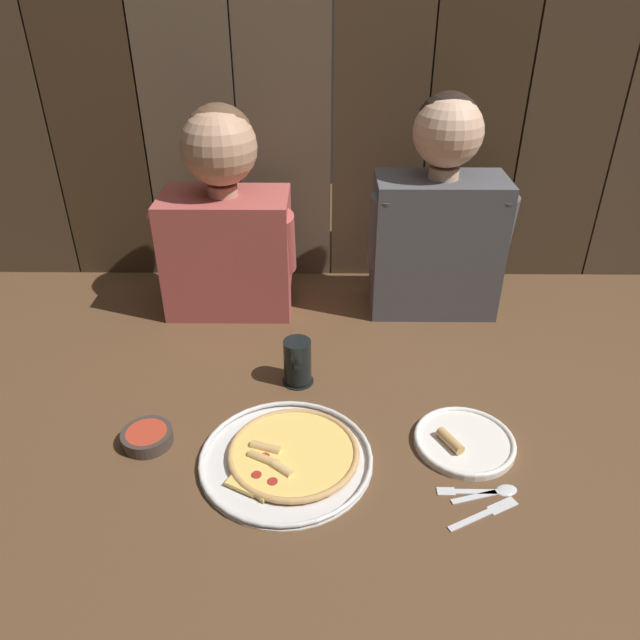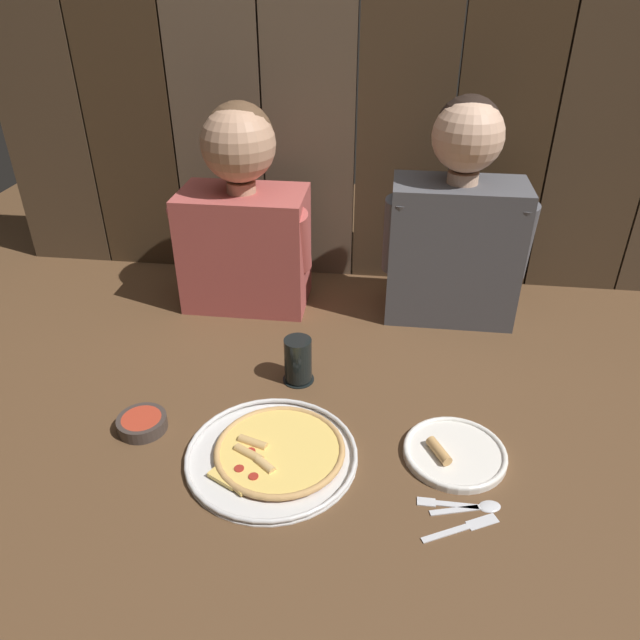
{
  "view_description": "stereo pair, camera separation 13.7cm",
  "coord_description": "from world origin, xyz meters",
  "px_view_note": "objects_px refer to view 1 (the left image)",
  "views": [
    {
      "loc": [
        -0.02,
        -1.07,
        0.89
      ],
      "look_at": [
        -0.03,
        0.1,
        0.18
      ],
      "focal_mm": 33.64,
      "sensor_mm": 36.0,
      "label": 1
    },
    {
      "loc": [
        0.12,
        -1.06,
        0.89
      ],
      "look_at": [
        -0.03,
        0.1,
        0.18
      ],
      "focal_mm": 33.64,
      "sensor_mm": 36.0,
      "label": 2
    }
  ],
  "objects_px": {
    "dinner_plate": "(464,441)",
    "diner_right": "(439,215)",
    "pizza_tray": "(288,456)",
    "dipping_bowl": "(147,436)",
    "diner_left": "(225,218)"
  },
  "relations": [
    {
      "from": "dinner_plate",
      "to": "diner_right",
      "type": "relative_size",
      "value": 0.35
    },
    {
      "from": "dinner_plate",
      "to": "pizza_tray",
      "type": "bearing_deg",
      "value": -172.43
    },
    {
      "from": "dipping_bowl",
      "to": "diner_left",
      "type": "distance_m",
      "value": 0.66
    },
    {
      "from": "diner_right",
      "to": "dipping_bowl",
      "type": "bearing_deg",
      "value": -139.3
    },
    {
      "from": "dinner_plate",
      "to": "dipping_bowl",
      "type": "height_order",
      "value": "dinner_plate"
    },
    {
      "from": "diner_left",
      "to": "diner_right",
      "type": "xyz_separation_m",
      "value": [
        0.59,
        -0.0,
        0.01
      ]
    },
    {
      "from": "dinner_plate",
      "to": "diner_right",
      "type": "distance_m",
      "value": 0.65
    },
    {
      "from": "pizza_tray",
      "to": "dinner_plate",
      "type": "relative_size",
      "value": 1.67
    },
    {
      "from": "pizza_tray",
      "to": "diner_left",
      "type": "xyz_separation_m",
      "value": [
        -0.2,
        0.64,
        0.27
      ]
    },
    {
      "from": "dinner_plate",
      "to": "dipping_bowl",
      "type": "bearing_deg",
      "value": -179.98
    },
    {
      "from": "pizza_tray",
      "to": "dinner_plate",
      "type": "distance_m",
      "value": 0.38
    },
    {
      "from": "dipping_bowl",
      "to": "diner_right",
      "type": "bearing_deg",
      "value": 40.7
    },
    {
      "from": "dinner_plate",
      "to": "dipping_bowl",
      "type": "xyz_separation_m",
      "value": [
        -0.68,
        -0.0,
        0.01
      ]
    },
    {
      "from": "dinner_plate",
      "to": "diner_right",
      "type": "bearing_deg",
      "value": 88.67
    },
    {
      "from": "dipping_bowl",
      "to": "dinner_plate",
      "type": "bearing_deg",
      "value": 0.02
    },
    {
      "from": "diner_left",
      "to": "dinner_plate",
      "type": "bearing_deg",
      "value": -45.99
    },
    {
      "from": "dinner_plate",
      "to": "diner_left",
      "type": "bearing_deg",
      "value": 134.01
    },
    {
      "from": "dipping_bowl",
      "to": "diner_left",
      "type": "relative_size",
      "value": 0.19
    },
    {
      "from": "pizza_tray",
      "to": "diner_left",
      "type": "distance_m",
      "value": 0.73
    },
    {
      "from": "dinner_plate",
      "to": "diner_right",
      "type": "xyz_separation_m",
      "value": [
        0.01,
        0.59,
        0.28
      ]
    },
    {
      "from": "dinner_plate",
      "to": "diner_left",
      "type": "xyz_separation_m",
      "value": [
        -0.57,
        0.59,
        0.27
      ]
    },
    {
      "from": "diner_left",
      "to": "diner_right",
      "type": "relative_size",
      "value": 0.95
    }
  ]
}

